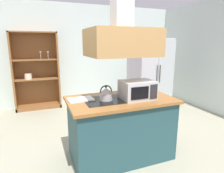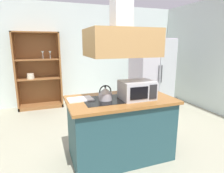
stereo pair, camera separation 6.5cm
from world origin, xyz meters
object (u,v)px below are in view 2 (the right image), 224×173
(refrigerator, at_px, (151,75))
(microwave, at_px, (137,90))
(cutting_board, at_px, (80,99))
(kettle, at_px, (105,94))
(dish_cabinet, at_px, (39,75))

(refrigerator, distance_m, microwave, 2.19)
(cutting_board, bearing_deg, microwave, -16.28)
(refrigerator, distance_m, cutting_board, 2.57)
(refrigerator, height_order, cutting_board, refrigerator)
(kettle, relative_size, cutting_board, 0.62)
(cutting_board, relative_size, microwave, 0.74)
(refrigerator, height_order, dish_cabinet, dish_cabinet)
(refrigerator, relative_size, dish_cabinet, 0.92)
(kettle, xyz_separation_m, cutting_board, (-0.33, 0.13, -0.08))
(refrigerator, relative_size, microwave, 3.87)
(dish_cabinet, height_order, kettle, dish_cabinet)
(kettle, distance_m, cutting_board, 0.36)
(refrigerator, bearing_deg, dish_cabinet, 156.17)
(refrigerator, xyz_separation_m, dish_cabinet, (-2.63, 1.16, -0.03))
(dish_cabinet, height_order, cutting_board, dish_cabinet)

